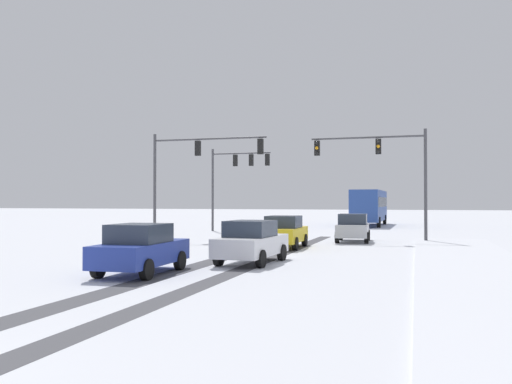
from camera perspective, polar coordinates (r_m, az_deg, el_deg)
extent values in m
cube|color=#4C4C51|center=(20.96, -5.14, -7.39)|extent=(0.87, 33.23, 0.01)
cube|color=#4C4C51|center=(20.35, -0.13, -7.59)|extent=(0.73, 33.23, 0.01)
cube|color=white|center=(18.12, 22.65, -8.15)|extent=(4.00, 33.23, 0.12)
cylinder|color=#47474C|center=(34.21, -10.55, 0.55)|extent=(0.18, 0.18, 6.50)
cylinder|color=#47474C|center=(32.96, -4.95, 5.56)|extent=(7.15, 0.15, 0.12)
cube|color=black|center=(33.17, -6.11, 4.57)|extent=(0.32, 0.24, 0.90)
sphere|color=black|center=(33.34, -6.00, 5.06)|extent=(0.20, 0.20, 0.20)
sphere|color=orange|center=(33.31, -6.00, 4.54)|extent=(0.20, 0.20, 0.20)
sphere|color=black|center=(33.29, -6.00, 4.03)|extent=(0.20, 0.20, 0.20)
cube|color=black|center=(31.90, 0.47, 4.78)|extent=(0.32, 0.24, 0.90)
sphere|color=black|center=(32.08, 0.55, 5.29)|extent=(0.20, 0.20, 0.20)
sphere|color=orange|center=(32.05, 0.55, 4.76)|extent=(0.20, 0.20, 0.20)
sphere|color=black|center=(32.02, 0.55, 4.22)|extent=(0.20, 0.20, 0.20)
cylinder|color=#47474C|center=(32.50, 17.34, 0.66)|extent=(0.18, 0.18, 6.50)
cylinder|color=#47474C|center=(32.80, 11.54, 5.61)|extent=(6.57, 0.16, 0.12)
cube|color=black|center=(32.70, 12.69, 4.67)|extent=(0.32, 0.24, 0.90)
sphere|color=black|center=(32.57, 12.67, 5.22)|extent=(0.20, 0.20, 0.20)
sphere|color=orange|center=(32.54, 12.68, 4.69)|extent=(0.20, 0.20, 0.20)
sphere|color=black|center=(32.51, 12.68, 4.17)|extent=(0.20, 0.20, 0.20)
cube|color=black|center=(33.10, 6.42, 4.58)|extent=(0.32, 0.24, 0.90)
sphere|color=black|center=(32.98, 6.37, 5.12)|extent=(0.20, 0.20, 0.20)
sphere|color=orange|center=(32.95, 6.37, 4.61)|extent=(0.20, 0.20, 0.20)
sphere|color=black|center=(32.92, 6.37, 4.09)|extent=(0.20, 0.20, 0.20)
cylinder|color=#47474C|center=(43.36, -4.56, 0.22)|extent=(0.18, 0.18, 6.50)
cylinder|color=#47474C|center=(42.66, -1.58, 4.07)|extent=(4.78, 0.24, 0.12)
cube|color=black|center=(42.78, -2.18, 3.31)|extent=(0.33, 0.25, 0.90)
sphere|color=black|center=(42.95, -2.11, 3.70)|extent=(0.20, 0.20, 0.20)
sphere|color=orange|center=(42.93, -2.11, 3.30)|extent=(0.20, 0.20, 0.20)
sphere|color=black|center=(42.90, -2.11, 2.90)|extent=(0.20, 0.20, 0.20)
cube|color=black|center=(42.34, -0.51, 3.36)|extent=(0.33, 0.25, 0.90)
sphere|color=black|center=(42.52, -0.44, 3.75)|extent=(0.20, 0.20, 0.20)
sphere|color=orange|center=(42.50, -0.44, 3.34)|extent=(0.20, 0.20, 0.20)
sphere|color=black|center=(42.47, -0.44, 2.94)|extent=(0.20, 0.20, 0.20)
cube|color=black|center=(41.95, 1.20, 3.40)|extent=(0.33, 0.25, 0.90)
sphere|color=black|center=(42.13, 1.26, 3.79)|extent=(0.20, 0.20, 0.20)
sphere|color=orange|center=(42.10, 1.26, 3.38)|extent=(0.20, 0.20, 0.20)
sphere|color=black|center=(42.08, 1.26, 2.98)|extent=(0.20, 0.20, 0.20)
cube|color=#B7BABF|center=(32.12, 10.13, -3.96)|extent=(1.90, 4.18, 0.70)
cube|color=#2D3847|center=(31.94, 10.11, -2.81)|extent=(1.65, 1.97, 0.60)
cylinder|color=black|center=(33.46, 8.87, -4.44)|extent=(0.25, 0.65, 0.64)
cylinder|color=black|center=(33.37, 11.65, -4.44)|extent=(0.25, 0.65, 0.64)
cylinder|color=black|center=(30.93, 8.49, -4.73)|extent=(0.25, 0.65, 0.64)
cylinder|color=black|center=(30.83, 11.49, -4.73)|extent=(0.25, 0.65, 0.64)
cube|color=yellow|center=(27.53, 2.98, -4.47)|extent=(1.78, 4.13, 0.70)
cube|color=#2D3847|center=(27.35, 2.91, -3.13)|extent=(1.60, 1.93, 0.60)
cylinder|color=black|center=(28.97, 1.95, -4.99)|extent=(0.23, 0.64, 0.64)
cylinder|color=black|center=(28.64, 5.11, -5.03)|extent=(0.23, 0.64, 0.64)
cylinder|color=black|center=(26.50, 0.68, -5.37)|extent=(0.23, 0.64, 0.64)
cylinder|color=black|center=(26.15, 4.12, -5.42)|extent=(0.23, 0.64, 0.64)
cube|color=silver|center=(20.71, -0.45, -5.62)|extent=(1.93, 4.19, 0.70)
cube|color=#2D3847|center=(20.53, -0.60, -3.85)|extent=(1.67, 1.99, 0.60)
cylinder|color=black|center=(22.21, -1.29, -6.21)|extent=(0.26, 0.65, 0.64)
cylinder|color=black|center=(21.69, 2.72, -6.34)|extent=(0.26, 0.65, 0.64)
cylinder|color=black|center=(19.87, -3.93, -6.83)|extent=(0.26, 0.65, 0.64)
cylinder|color=black|center=(19.29, 0.51, -7.01)|extent=(0.26, 0.65, 0.64)
cube|color=#233899|center=(18.08, -11.91, -6.28)|extent=(1.82, 4.15, 0.70)
cube|color=#2D3847|center=(17.90, -12.12, -4.24)|extent=(1.62, 1.95, 0.60)
cylinder|color=black|center=(19.61, -12.37, -6.89)|extent=(0.24, 0.65, 0.64)
cylinder|color=black|center=(18.93, -7.98, -7.11)|extent=(0.24, 0.65, 0.64)
cylinder|color=black|center=(17.40, -16.21, -7.63)|extent=(0.24, 0.65, 0.64)
cylinder|color=black|center=(16.63, -11.38, -7.96)|extent=(0.24, 0.65, 0.64)
cube|color=#284793|center=(53.60, 11.79, -1.41)|extent=(2.71, 11.05, 2.90)
cube|color=#283342|center=(53.60, 11.79, -1.03)|extent=(2.73, 10.17, 0.90)
cylinder|color=black|center=(49.70, 12.72, -3.11)|extent=(0.32, 0.97, 0.96)
cylinder|color=black|center=(49.95, 10.00, -3.11)|extent=(0.32, 0.97, 0.96)
cylinder|color=black|center=(56.82, 13.32, -2.84)|extent=(0.32, 0.97, 0.96)
cylinder|color=black|center=(57.04, 10.94, -2.84)|extent=(0.32, 0.97, 0.96)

